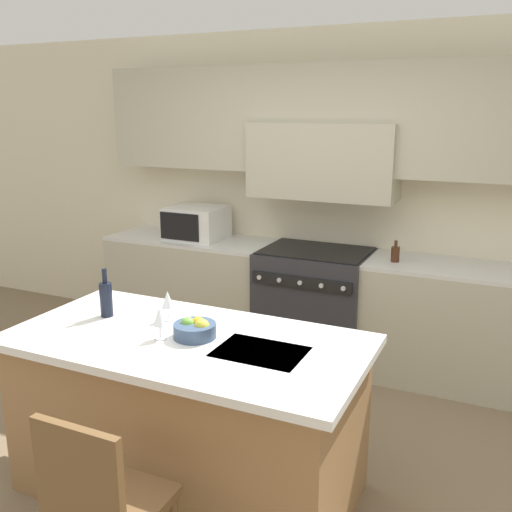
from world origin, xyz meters
name	(u,v)px	position (x,y,z in m)	size (l,w,h in m)	color
ground_plane	(203,484)	(0.00, 0.00, 0.00)	(10.00, 10.00, 0.00)	#7A664C
back_cabinetry	(328,165)	(0.00, 2.14, 1.61)	(10.00, 0.46, 2.70)	beige
back_counter	(315,305)	(0.00, 1.90, 0.46)	(3.88, 0.62, 0.93)	#B2AD93
range_stove	(314,305)	(0.00, 1.88, 0.47)	(0.88, 0.70, 0.94)	#2D2D33
microwave	(196,223)	(-1.13, 1.90, 1.07)	(0.49, 0.44, 0.29)	silver
kitchen_island	(189,414)	(-0.05, -0.05, 0.45)	(1.89, 0.96, 0.90)	olive
island_chair	(101,503)	(0.08, -0.92, 0.55)	(0.42, 0.40, 0.95)	brown
wine_bottle	(106,298)	(-0.63, 0.03, 1.01)	(0.07, 0.07, 0.28)	black
wine_glass_near	(159,318)	(-0.16, -0.12, 1.02)	(0.07, 0.07, 0.17)	white
wine_glass_far	(168,300)	(-0.27, 0.13, 1.02)	(0.07, 0.07, 0.17)	white
fruit_bowl	(195,329)	(-0.01, -0.02, 0.94)	(0.22, 0.22, 0.11)	#384C6B
oil_bottle_on_counter	(395,254)	(0.65, 1.84, 0.99)	(0.06, 0.06, 0.16)	#422314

